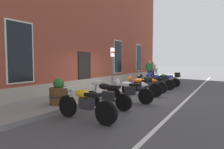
{
  "coord_description": "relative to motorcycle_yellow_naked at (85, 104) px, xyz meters",
  "views": [
    {
      "loc": [
        -8.89,
        -4.69,
        1.71
      ],
      "look_at": [
        -1.3,
        -0.18,
        1.13
      ],
      "focal_mm": 30.81,
      "sensor_mm": 36.0,
      "label": 1
    }
  ],
  "objects": [
    {
      "name": "brick_pub_facade",
      "position": [
        4.56,
        7.61,
        4.76
      ],
      "size": [
        24.53,
        7.9,
        10.51
      ],
      "color": "brown",
      "rests_on": "ground_plane"
    },
    {
      "name": "motorcycle_black_naked",
      "position": [
        1.56,
        0.24,
        0.0
      ],
      "size": [
        0.62,
        1.97,
        1.0
      ],
      "color": "black",
      "rests_on": "ground_plane"
    },
    {
      "name": "ground_plane",
      "position": [
        4.56,
        1.2,
        -0.49
      ],
      "size": [
        140.0,
        140.0,
        0.0
      ],
      "primitive_type": "plane",
      "color": "#424244"
    },
    {
      "name": "sidewalk",
      "position": [
        4.56,
        2.45,
        -0.41
      ],
      "size": [
        30.53,
        2.51,
        0.15
      ],
      "primitive_type": "cube",
      "color": "slate",
      "rests_on": "ground_plane"
    },
    {
      "name": "motorcycle_orange_sport",
      "position": [
        4.61,
        0.19,
        0.07
      ],
      "size": [
        0.62,
        2.08,
        1.02
      ],
      "color": "black",
      "rests_on": "ground_plane"
    },
    {
      "name": "motorcycle_black_sport",
      "position": [
        6.06,
        0.29,
        0.07
      ],
      "size": [
        0.62,
        2.07,
        1.01
      ],
      "color": "black",
      "rests_on": "ground_plane"
    },
    {
      "name": "pedestrian_striped_shirt",
      "position": [
        11.53,
        2.19,
        0.61
      ],
      "size": [
        0.44,
        0.59,
        1.69
      ],
      "color": "#1E1E4C",
      "rests_on": "sidewalk"
    },
    {
      "name": "parking_sign",
      "position": [
        4.18,
        1.55,
        1.16
      ],
      "size": [
        0.36,
        0.07,
        2.3
      ],
      "color": "#4C4C51",
      "rests_on": "sidewalk"
    },
    {
      "name": "motorcycle_white_sport",
      "position": [
        2.96,
        0.1,
        0.06
      ],
      "size": [
        0.62,
        2.13,
        1.0
      ],
      "color": "black",
      "rests_on": "ground_plane"
    },
    {
      "name": "motorcycle_green_touring",
      "position": [
        8.97,
        0.01,
        0.05
      ],
      "size": [
        0.62,
        2.04,
        1.29
      ],
      "color": "black",
      "rests_on": "ground_plane"
    },
    {
      "name": "lane_stripe",
      "position": [
        4.56,
        -2.0,
        -0.48
      ],
      "size": [
        30.53,
        0.12,
        0.01
      ],
      "primitive_type": "cube",
      "color": "silver",
      "rests_on": "ground_plane"
    },
    {
      "name": "pedestrian_tan_coat",
      "position": [
        12.21,
        2.09,
        0.55
      ],
      "size": [
        0.59,
        0.44,
        1.59
      ],
      "color": "#2D3351",
      "rests_on": "sidewalk"
    },
    {
      "name": "barrel_planter",
      "position": [
        0.72,
        1.8,
        0.05
      ],
      "size": [
        0.71,
        0.71,
        0.95
      ],
      "color": "brown",
      "rests_on": "sidewalk"
    },
    {
      "name": "motorcycle_yellow_naked",
      "position": [
        0.0,
        0.0,
        0.0
      ],
      "size": [
        0.62,
        2.15,
        0.97
      ],
      "color": "black",
      "rests_on": "ground_plane"
    },
    {
      "name": "motorcycle_blue_sport",
      "position": [
        7.52,
        0.26,
        0.07
      ],
      "size": [
        0.62,
        2.17,
        1.03
      ],
      "color": "black",
      "rests_on": "ground_plane"
    }
  ]
}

